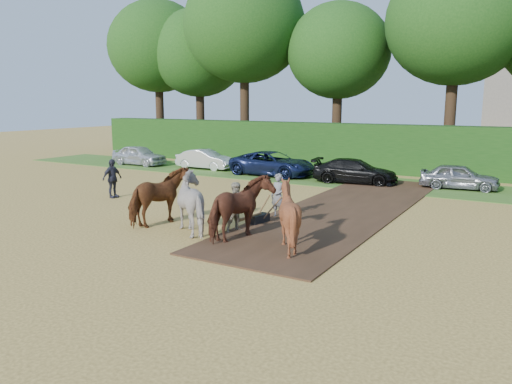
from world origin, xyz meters
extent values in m
plane|color=gold|center=(0.00, 0.00, 0.00)|extent=(120.00, 120.00, 0.00)
cube|color=#472D1C|center=(1.50, 7.00, 0.03)|extent=(4.50, 17.00, 0.05)
cube|color=#38601E|center=(0.00, 14.00, 0.01)|extent=(50.00, 5.00, 0.03)
cube|color=#14380F|center=(0.00, 18.50, 1.50)|extent=(46.00, 1.60, 3.00)
imported|color=#BDB594|center=(-0.45, 1.72, 0.86)|extent=(0.94, 1.03, 1.73)
imported|color=#272834|center=(-8.72, 3.97, 0.90)|extent=(0.51, 1.08, 1.80)
imported|color=brown|center=(-3.35, 1.14, 1.03)|extent=(1.46, 2.58, 2.06)
imported|color=beige|center=(-1.58, 1.03, 1.03)|extent=(2.28, 2.04, 2.06)
imported|color=brown|center=(0.19, 0.91, 1.03)|extent=(1.46, 2.58, 2.06)
imported|color=brown|center=(1.96, 0.79, 1.03)|extent=(1.93, 2.10, 2.07)
cube|color=black|center=(-0.38, 3.08, 0.17)|extent=(0.47, 0.93, 0.34)
cube|color=brown|center=(-0.47, 2.50, 0.34)|extent=(0.30, 1.37, 0.10)
cylinder|color=brown|center=(-0.51, 3.65, 0.54)|extent=(0.07, 1.00, 0.72)
cylinder|color=brown|center=(-0.09, 3.58, 0.54)|extent=(0.34, 0.98, 0.72)
imported|color=gray|center=(-0.20, 4.25, 0.86)|extent=(0.68, 0.50, 1.72)
imported|color=silver|center=(-16.01, 13.45, 0.70)|extent=(4.11, 1.71, 1.39)
imported|color=silver|center=(-10.81, 14.09, 0.65)|extent=(3.96, 1.44, 1.30)
imported|color=#161F45|center=(-5.61, 13.80, 0.73)|extent=(5.34, 2.66, 1.45)
imported|color=black|center=(-0.41, 13.60, 0.66)|extent=(4.79, 2.45, 1.33)
imported|color=gray|center=(4.79, 14.45, 0.65)|extent=(3.96, 1.95, 1.30)
cylinder|color=#382616|center=(-21.00, 21.50, 2.93)|extent=(0.70, 0.70, 5.85)
ellipsoid|color=#163F11|center=(-21.00, 21.50, 9.00)|extent=(8.40, 8.40, 7.73)
cylinder|color=#382616|center=(-17.00, 22.00, 2.70)|extent=(0.70, 0.70, 5.40)
ellipsoid|color=#163F11|center=(-17.00, 22.00, 8.32)|extent=(7.80, 7.80, 7.18)
cylinder|color=#382616|center=(-12.00, 21.00, 3.26)|extent=(0.70, 0.70, 6.53)
ellipsoid|color=#163F11|center=(-12.00, 21.00, 9.97)|extent=(9.20, 9.20, 8.46)
cylinder|color=#382616|center=(-5.00, 22.50, 2.59)|extent=(0.70, 0.70, 5.17)
ellipsoid|color=#163F11|center=(-5.00, 22.50, 7.95)|extent=(7.40, 7.40, 6.81)
cylinder|color=#382616|center=(3.00, 21.50, 3.04)|extent=(0.70, 0.70, 6.08)
ellipsoid|color=#163F11|center=(3.00, 21.50, 9.30)|extent=(8.60, 8.60, 7.91)
cube|color=slate|center=(4.00, 55.00, 4.50)|extent=(5.00, 5.00, 9.00)
camera|label=1|loc=(8.49, -12.31, 4.44)|focal=35.00mm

